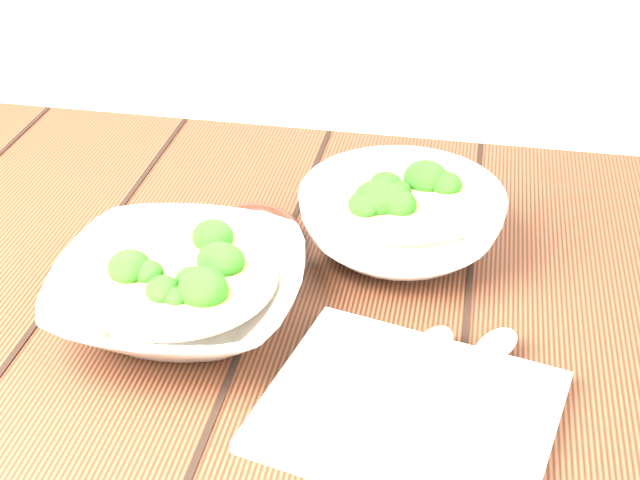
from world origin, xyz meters
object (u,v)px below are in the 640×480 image
soup_bowl_front (179,290)px  soup_bowl_back (401,218)px  trivet (250,236)px  napkin (409,411)px  table (280,405)px

soup_bowl_front → soup_bowl_back: soup_bowl_back is taller
trivet → napkin: bearing=-49.3°
table → trivet: trivet is taller
napkin → trivet: bearing=143.5°
soup_bowl_back → napkin: soup_bowl_back is taller
soup_bowl_front → trivet: size_ratio=2.20×
table → trivet: size_ratio=10.92×
soup_bowl_back → soup_bowl_front: bearing=-140.5°
trivet → napkin: trivet is taller
soup_bowl_front → soup_bowl_back: (0.19, 0.16, 0.01)m
table → soup_bowl_front: (-0.09, -0.02, 0.15)m
table → soup_bowl_front: 0.18m
trivet → soup_bowl_back: bearing=9.9°
table → soup_bowl_back: bearing=53.0°
soup_bowl_front → trivet: soup_bowl_front is taller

